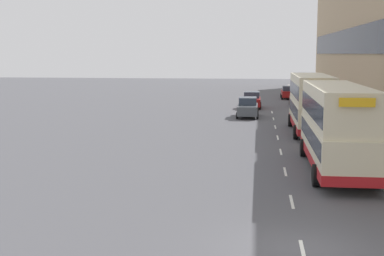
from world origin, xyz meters
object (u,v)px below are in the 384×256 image
at_px(double_decker_bus_ahead, 311,102).
at_px(car_1, 288,92).
at_px(double_decker_bus_near, 336,126).
at_px(car_3, 252,100).
at_px(car_0, 248,107).
at_px(pedestrian_4, 384,148).
at_px(car_2, 299,98).

height_order(double_decker_bus_ahead, car_1, double_decker_bus_ahead).
distance_m(double_decker_bus_near, car_1, 43.56).
distance_m(car_1, car_3, 13.50).
relative_size(double_decker_bus_ahead, car_3, 2.41).
distance_m(double_decker_bus_near, car_0, 23.06).
relative_size(double_decker_bus_near, pedestrian_4, 5.95).
height_order(car_1, car_3, car_3).
relative_size(double_decker_bus_ahead, car_0, 2.24).
relative_size(double_decker_bus_ahead, car_1, 2.31).
bearing_deg(car_3, car_1, -109.84).
bearing_deg(pedestrian_4, car_3, 103.45).
height_order(car_1, pedestrian_4, pedestrian_4).
relative_size(car_1, pedestrian_4, 2.41).
bearing_deg(double_decker_bus_ahead, double_decker_bus_near, -90.00).
xyz_separation_m(car_0, car_2, (5.49, 11.19, -0.01)).
bearing_deg(car_3, double_decker_bus_ahead, 104.39).
bearing_deg(car_0, car_1, -102.96).
bearing_deg(car_2, pedestrian_4, -86.65).
distance_m(double_decker_bus_ahead, pedestrian_4, 12.43).
bearing_deg(car_1, double_decker_bus_ahead, -90.03).
height_order(car_0, car_3, car_0).
height_order(double_decker_bus_near, double_decker_bus_ahead, same).
xyz_separation_m(car_1, pedestrian_4, (2.57, -42.59, 0.23)).
height_order(car_2, pedestrian_4, pedestrian_4).
bearing_deg(pedestrian_4, double_decker_bus_ahead, 102.05).
relative_size(car_0, car_1, 1.03).
relative_size(car_1, car_3, 1.04).
distance_m(car_2, car_3, 5.96).
height_order(double_decker_bus_near, car_2, double_decker_bus_near).
height_order(car_2, car_3, car_2).
bearing_deg(car_2, double_decker_bus_near, -91.13).
bearing_deg(car_2, car_1, 93.77).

